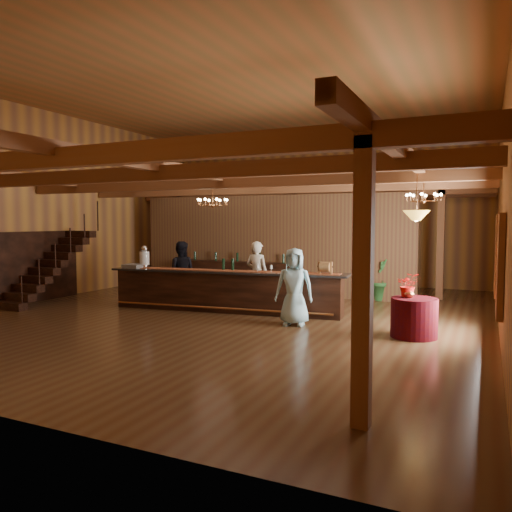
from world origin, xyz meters
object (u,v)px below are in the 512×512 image
at_px(chandelier_left, 213,202).
at_px(pendant_lamp, 416,215).
at_px(backbar_shelf, 237,277).
at_px(floor_plant, 382,280).
at_px(round_table, 414,318).
at_px(guest, 294,287).
at_px(beverage_dispenser, 144,257).
at_px(chandelier_right, 424,197).
at_px(staff_second, 181,272).
at_px(tasting_bar, 226,291).
at_px(raffle_drum, 325,267).
at_px(bartender, 257,274).

height_order(chandelier_left, pendant_lamp, same).
bearing_deg(backbar_shelf, floor_plant, 2.16).
bearing_deg(chandelier_left, round_table, -13.59).
relative_size(guest, floor_plant, 1.40).
height_order(beverage_dispenser, guest, guest).
distance_m(round_table, chandelier_right, 3.26).
bearing_deg(staff_second, floor_plant, -174.55).
bearing_deg(floor_plant, backbar_shelf, -175.83).
bearing_deg(tasting_bar, raffle_drum, -1.08).
distance_m(tasting_bar, guest, 2.37).
distance_m(backbar_shelf, bartender, 2.82).
xyz_separation_m(chandelier_right, guest, (-2.44, -2.06, -1.99)).
bearing_deg(round_table, bartender, 156.78).
height_order(backbar_shelf, bartender, bartender).
bearing_deg(pendant_lamp, chandelier_left, 166.41).
distance_m(backbar_shelf, round_table, 7.20).
bearing_deg(raffle_drum, chandelier_right, 24.55).
height_order(chandelier_left, chandelier_right, same).
relative_size(beverage_dispenser, chandelier_right, 0.75).
height_order(tasting_bar, floor_plant, floor_plant).
xyz_separation_m(raffle_drum, guest, (-0.36, -1.11, -0.36)).
distance_m(pendant_lamp, guest, 2.99).
bearing_deg(bartender, raffle_drum, 167.47).
bearing_deg(round_table, pendant_lamp, -90.00).
relative_size(raffle_drum, backbar_shelf, 0.10).
distance_m(tasting_bar, backbar_shelf, 3.32).
distance_m(round_table, floor_plant, 4.60).
bearing_deg(chandelier_right, chandelier_left, -170.50).
distance_m(staff_second, guest, 4.32).
bearing_deg(staff_second, beverage_dispenser, 38.52).
bearing_deg(chandelier_left, pendant_lamp, -13.59).
xyz_separation_m(tasting_bar, floor_plant, (3.28, 3.41, 0.08)).
height_order(backbar_shelf, chandelier_left, chandelier_left).
bearing_deg(floor_plant, round_table, -71.63).
bearing_deg(floor_plant, beverage_dispenser, -147.25).
distance_m(tasting_bar, floor_plant, 4.73).
bearing_deg(bartender, backbar_shelf, -47.73).
relative_size(chandelier_right, staff_second, 0.46).
height_order(raffle_drum, bartender, bartender).
bearing_deg(bartender, chandelier_right, -171.14).
height_order(bartender, staff_second, bartender).
bearing_deg(tasting_bar, floor_plant, 39.64).
height_order(round_table, guest, guest).
xyz_separation_m(backbar_shelf, bartender, (1.71, -2.21, 0.38)).
bearing_deg(round_table, floor_plant, 108.37).
distance_m(tasting_bar, pendant_lamp, 5.18).
distance_m(beverage_dispenser, chandelier_right, 7.28).
relative_size(beverage_dispenser, raffle_drum, 1.76).
bearing_deg(chandelier_left, chandelier_right, 9.50).
relative_size(tasting_bar, beverage_dispenser, 10.45).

